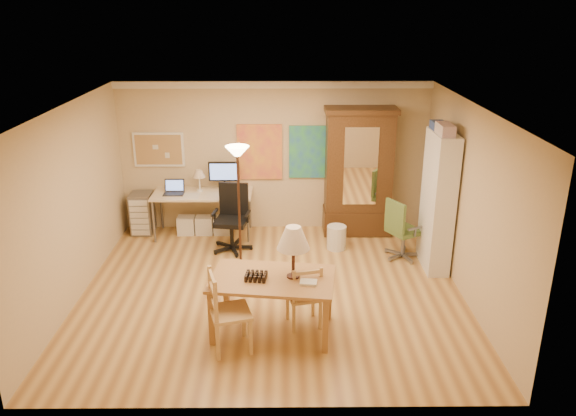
{
  "coord_description": "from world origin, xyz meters",
  "views": [
    {
      "loc": [
        0.18,
        -7.27,
        4.0
      ],
      "look_at": [
        0.24,
        0.3,
        1.19
      ],
      "focal_mm": 35.0,
      "sensor_mm": 36.0,
      "label": 1
    }
  ],
  "objects_px": {
    "armoire": "(358,180)",
    "computer_desk": "(205,209)",
    "dining_table": "(280,267)",
    "office_chair_black": "(232,233)",
    "office_chair_green": "(401,242)",
    "bookshelf": "(438,202)"
  },
  "relations": [
    {
      "from": "bookshelf",
      "to": "office_chair_black",
      "type": "bearing_deg",
      "value": 168.39
    },
    {
      "from": "dining_table",
      "to": "computer_desk",
      "type": "xyz_separation_m",
      "value": [
        -1.36,
        3.2,
        -0.43
      ]
    },
    {
      "from": "dining_table",
      "to": "bookshelf",
      "type": "distance_m",
      "value": 3.06
    },
    {
      "from": "office_chair_black",
      "to": "armoire",
      "type": "xyz_separation_m",
      "value": [
        2.2,
        0.75,
        0.69
      ]
    },
    {
      "from": "dining_table",
      "to": "computer_desk",
      "type": "relative_size",
      "value": 0.94
    },
    {
      "from": "office_chair_green",
      "to": "office_chair_black",
      "type": "bearing_deg",
      "value": 172.76
    },
    {
      "from": "computer_desk",
      "to": "office_chair_black",
      "type": "bearing_deg",
      "value": -51.28
    },
    {
      "from": "office_chair_green",
      "to": "bookshelf",
      "type": "xyz_separation_m",
      "value": [
        0.44,
        -0.31,
        0.81
      ]
    },
    {
      "from": "computer_desk",
      "to": "office_chair_green",
      "type": "relative_size",
      "value": 1.73
    },
    {
      "from": "computer_desk",
      "to": "office_chair_black",
      "type": "xyz_separation_m",
      "value": [
        0.54,
        -0.67,
        -0.18
      ]
    },
    {
      "from": "armoire",
      "to": "bookshelf",
      "type": "relative_size",
      "value": 1.05
    },
    {
      "from": "computer_desk",
      "to": "armoire",
      "type": "bearing_deg",
      "value": 1.65
    },
    {
      "from": "dining_table",
      "to": "office_chair_black",
      "type": "bearing_deg",
      "value": 108.06
    },
    {
      "from": "armoire",
      "to": "dining_table",
      "type": "bearing_deg",
      "value": -112.73
    },
    {
      "from": "office_chair_green",
      "to": "armoire",
      "type": "bearing_deg",
      "value": 118.82
    },
    {
      "from": "computer_desk",
      "to": "office_chair_green",
      "type": "xyz_separation_m",
      "value": [
        3.34,
        -1.02,
        -0.21
      ]
    },
    {
      "from": "computer_desk",
      "to": "armoire",
      "type": "distance_m",
      "value": 2.78
    },
    {
      "from": "office_chair_green",
      "to": "armoire",
      "type": "xyz_separation_m",
      "value": [
        -0.61,
        1.1,
        0.72
      ]
    },
    {
      "from": "armoire",
      "to": "computer_desk",
      "type": "bearing_deg",
      "value": -178.35
    },
    {
      "from": "bookshelf",
      "to": "armoire",
      "type": "bearing_deg",
      "value": 126.51
    },
    {
      "from": "office_chair_black",
      "to": "armoire",
      "type": "relative_size",
      "value": 0.49
    },
    {
      "from": "office_chair_black",
      "to": "armoire",
      "type": "distance_m",
      "value": 2.42
    }
  ]
}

